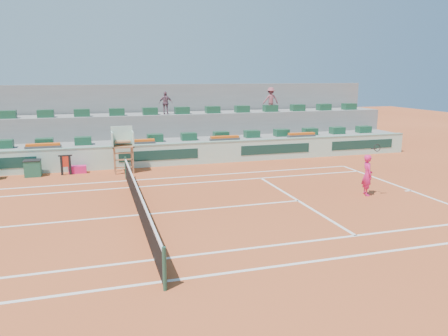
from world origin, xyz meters
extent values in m
plane|color=#AB4621|center=(0.00, 0.00, 0.00)|extent=(90.00, 90.00, 0.00)
cube|color=gray|center=(0.00, 10.70, 0.60)|extent=(36.00, 4.00, 1.20)
cube|color=gray|center=(0.00, 12.30, 1.30)|extent=(36.00, 2.40, 2.60)
cube|color=gray|center=(0.00, 13.90, 2.20)|extent=(36.00, 0.40, 4.40)
cube|color=#E01D6B|center=(-2.33, 7.93, 0.20)|extent=(0.88, 0.39, 0.39)
imported|color=#744D5C|center=(2.98, 11.62, 3.31)|extent=(0.89, 0.55, 1.41)
imported|color=#904851|center=(10.00, 11.66, 3.40)|extent=(1.08, 0.67, 1.60)
cube|color=white|center=(11.88, 0.00, 0.01)|extent=(0.12, 10.97, 0.01)
cube|color=white|center=(0.00, -5.49, 0.01)|extent=(23.77, 0.12, 0.01)
cube|color=white|center=(0.00, 5.49, 0.01)|extent=(23.77, 0.12, 0.01)
cube|color=white|center=(0.00, -4.12, 0.01)|extent=(23.77, 0.12, 0.01)
cube|color=white|center=(0.00, 4.12, 0.01)|extent=(23.77, 0.12, 0.01)
cube|color=white|center=(6.40, 0.00, 0.01)|extent=(0.12, 8.23, 0.01)
cube|color=white|center=(0.00, 0.00, 0.01)|extent=(12.80, 0.12, 0.01)
cube|color=white|center=(11.73, 0.00, 0.01)|extent=(0.30, 0.12, 0.01)
cube|color=black|center=(0.00, 0.00, 0.46)|extent=(0.03, 11.87, 0.92)
cube|color=white|center=(0.00, 0.00, 0.95)|extent=(0.06, 11.87, 0.07)
cylinder|color=#1D4431|center=(0.00, -5.94, 0.55)|extent=(0.10, 0.10, 1.10)
cylinder|color=#1D4431|center=(0.00, 5.94, 0.55)|extent=(0.10, 0.10, 1.10)
cube|color=#ABD7C2|center=(0.00, 8.50, 0.60)|extent=(36.00, 0.30, 1.20)
cube|color=gray|center=(0.00, 8.50, 1.23)|extent=(36.00, 0.34, 0.06)
cube|color=#13342C|center=(2.00, 8.34, 0.65)|extent=(4.40, 0.02, 0.56)
cube|color=#13342C|center=(9.00, 8.34, 0.65)|extent=(4.40, 0.02, 0.56)
cube|color=#13342C|center=(15.00, 8.34, 0.65)|extent=(4.40, 0.02, 0.56)
cube|color=#935C37|center=(-0.45, 7.05, 0.68)|extent=(0.08, 0.08, 1.35)
cube|color=#935C37|center=(0.45, 7.05, 0.68)|extent=(0.08, 0.08, 1.35)
cube|color=#935C37|center=(-0.45, 7.75, 0.68)|extent=(0.08, 0.08, 1.35)
cube|color=#935C37|center=(0.45, 7.75, 0.68)|extent=(0.08, 0.08, 1.35)
cube|color=#935C37|center=(0.00, 7.40, 1.39)|extent=(1.10, 0.90, 0.08)
cube|color=#ABD7C2|center=(0.00, 7.78, 1.90)|extent=(1.10, 0.08, 1.00)
cube|color=#ABD7C2|center=(-0.52, 7.40, 1.75)|extent=(0.06, 0.90, 0.80)
cube|color=#ABD7C2|center=(0.52, 7.40, 1.75)|extent=(0.06, 0.90, 0.80)
cube|color=#935C37|center=(0.00, 7.50, 1.63)|extent=(0.80, 0.60, 0.08)
cube|color=#935C37|center=(0.00, 7.05, 0.35)|extent=(0.90, 0.08, 0.06)
cube|color=#935C37|center=(0.00, 7.05, 0.75)|extent=(0.90, 0.08, 0.06)
cube|color=#935C37|center=(0.00, 7.05, 1.10)|extent=(0.90, 0.08, 0.06)
cube|color=#18482E|center=(-6.00, 9.80, 1.42)|extent=(0.90, 0.60, 0.44)
cube|color=#18482E|center=(-4.00, 9.80, 1.42)|extent=(0.90, 0.60, 0.44)
cube|color=#18482E|center=(-2.00, 9.80, 1.42)|extent=(0.90, 0.60, 0.44)
cube|color=#18482E|center=(0.00, 9.80, 1.42)|extent=(0.90, 0.60, 0.44)
cube|color=#18482E|center=(2.00, 9.80, 1.42)|extent=(0.90, 0.60, 0.44)
cube|color=#18482E|center=(4.00, 9.80, 1.42)|extent=(0.90, 0.60, 0.44)
cube|color=#18482E|center=(6.00, 9.80, 1.42)|extent=(0.90, 0.60, 0.44)
cube|color=#18482E|center=(8.00, 9.80, 1.42)|extent=(0.90, 0.60, 0.44)
cube|color=#18482E|center=(10.00, 9.80, 1.42)|extent=(0.90, 0.60, 0.44)
cube|color=#18482E|center=(12.00, 9.80, 1.42)|extent=(0.90, 0.60, 0.44)
cube|color=#18482E|center=(14.00, 9.80, 1.42)|extent=(0.90, 0.60, 0.44)
cube|color=#18482E|center=(16.00, 9.80, 1.42)|extent=(0.90, 0.60, 0.44)
cube|color=#18482E|center=(-6.00, 11.70, 2.82)|extent=(0.90, 0.60, 0.44)
cube|color=#18482E|center=(-4.00, 11.70, 2.82)|extent=(0.90, 0.60, 0.44)
cube|color=#18482E|center=(-2.00, 11.70, 2.82)|extent=(0.90, 0.60, 0.44)
cube|color=#18482E|center=(0.00, 11.70, 2.82)|extent=(0.90, 0.60, 0.44)
cube|color=#18482E|center=(2.00, 11.70, 2.82)|extent=(0.90, 0.60, 0.44)
cube|color=#18482E|center=(4.00, 11.70, 2.82)|extent=(0.90, 0.60, 0.44)
cube|color=#18482E|center=(6.00, 11.70, 2.82)|extent=(0.90, 0.60, 0.44)
cube|color=#18482E|center=(8.00, 11.70, 2.82)|extent=(0.90, 0.60, 0.44)
cube|color=#18482E|center=(10.00, 11.70, 2.82)|extent=(0.90, 0.60, 0.44)
cube|color=#18482E|center=(12.00, 11.70, 2.82)|extent=(0.90, 0.60, 0.44)
cube|color=#18482E|center=(14.00, 11.70, 2.82)|extent=(0.90, 0.60, 0.44)
cube|color=#18482E|center=(16.00, 11.70, 2.82)|extent=(0.90, 0.60, 0.44)
cube|color=#464646|center=(-4.00, 9.00, 1.28)|extent=(1.80, 0.36, 0.16)
cube|color=#DE5312|center=(-4.00, 9.00, 1.42)|extent=(1.70, 0.32, 0.12)
cube|color=#464646|center=(1.00, 9.00, 1.28)|extent=(1.80, 0.36, 0.16)
cube|color=#DE5312|center=(1.00, 9.00, 1.42)|extent=(1.70, 0.32, 0.12)
cube|color=#464646|center=(6.00, 9.00, 1.28)|extent=(1.80, 0.36, 0.16)
cube|color=#DE5312|center=(6.00, 9.00, 1.42)|extent=(1.70, 0.32, 0.12)
cube|color=#464646|center=(11.00, 9.00, 1.28)|extent=(1.80, 0.36, 0.16)
cube|color=#DE5312|center=(11.00, 9.00, 1.42)|extent=(1.70, 0.32, 0.12)
cube|color=#1B533C|center=(-4.45, 7.83, 0.40)|extent=(0.77, 0.66, 0.80)
cube|color=black|center=(-4.45, 7.83, 0.82)|extent=(0.81, 0.70, 0.04)
cube|color=black|center=(-3.07, 7.71, 0.50)|extent=(0.11, 0.11, 1.00)
cube|color=black|center=(-2.67, 7.71, 0.50)|extent=(0.11, 0.11, 1.00)
cube|color=black|center=(-2.87, 7.71, 1.00)|extent=(0.68, 0.09, 0.06)
cube|color=red|center=(-2.87, 7.69, 0.70)|extent=(0.50, 0.05, 0.56)
imported|color=#E01D6B|center=(9.57, -0.03, 0.87)|extent=(0.57, 0.73, 1.75)
cylinder|color=black|center=(9.57, -0.33, 2.05)|extent=(0.03, 0.35, 0.09)
torus|color=black|center=(9.57, -0.55, 2.12)|extent=(0.31, 0.08, 0.31)
camera|label=1|loc=(-1.40, -15.47, 5.03)|focal=35.00mm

